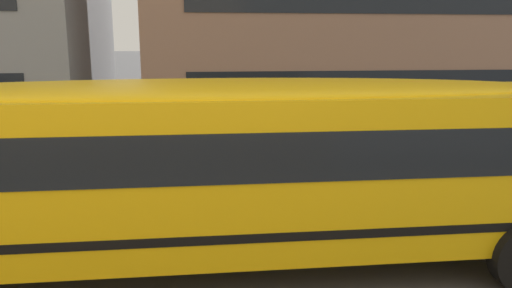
{
  "coord_description": "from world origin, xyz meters",
  "views": [
    {
      "loc": [
        0.91,
        -8.84,
        3.52
      ],
      "look_at": [
        1.92,
        -0.75,
        1.83
      ],
      "focal_mm": 34.44,
      "sensor_mm": 36.0,
      "label": 1
    }
  ],
  "objects": [
    {
      "name": "ground_plane",
      "position": [
        0.0,
        0.0,
        0.0
      ],
      "size": [
        400.0,
        400.0,
        0.0
      ],
      "primitive_type": "plane",
      "color": "#424244"
    },
    {
      "name": "sidewalk_far",
      "position": [
        0.0,
        7.84,
        0.01
      ],
      "size": [
        120.0,
        3.0,
        0.01
      ],
      "primitive_type": "cube",
      "color": "gray",
      "rests_on": "ground_plane"
    },
    {
      "name": "lane_centreline",
      "position": [
        0.0,
        0.0,
        0.0
      ],
      "size": [
        110.0,
        0.16,
        0.01
      ],
      "primitive_type": "cube",
      "color": "silver",
      "rests_on": "ground_plane"
    },
    {
      "name": "school_bus",
      "position": [
        0.96,
        -1.49,
        1.77
      ],
      "size": [
        13.38,
        3.24,
        2.99
      ],
      "rotation": [
        0.0,
        0.0,
        3.13
      ],
      "color": "yellow",
      "rests_on": "ground_plane"
    }
  ]
}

